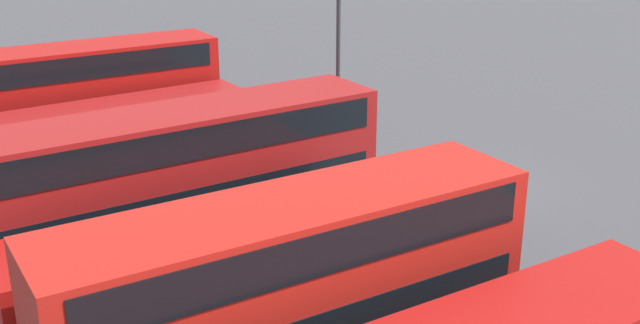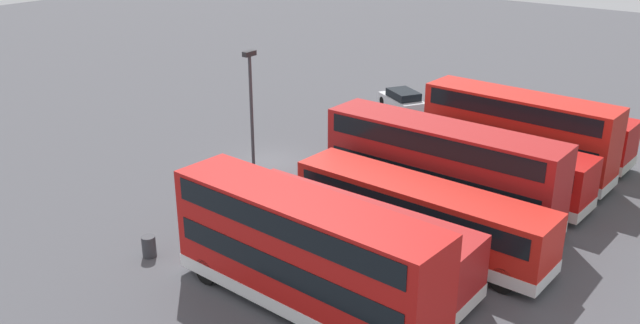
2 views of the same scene
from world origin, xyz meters
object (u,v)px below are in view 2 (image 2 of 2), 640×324
lamp_post_tall (252,115)px  waste_bin_yellow (149,246)px  bus_double_decker_seventh (304,252)px  bus_single_deck_third (490,165)px  bus_double_decker_fourth (441,167)px  car_hatchback_silver (402,100)px  bus_double_decker_second (518,132)px  bus_single_deck_sixth (352,238)px  bus_single_deck_fifth (419,213)px  bus_single_deck_near_end (528,127)px

lamp_post_tall → waste_bin_yellow: (7.13, 0.42, -4.05)m
bus_double_decker_seventh → bus_single_deck_third: bearing=176.2°
bus_single_deck_third → bus_double_decker_fourth: size_ratio=0.88×
car_hatchback_silver → bus_double_decker_second: bearing=59.6°
bus_single_deck_sixth → car_hatchback_silver: bus_single_deck_sixth is taller
bus_single_deck_fifth → car_hatchback_silver: (-17.36, -11.35, -0.92)m
bus_double_decker_second → car_hatchback_silver: size_ratio=2.40×
bus_double_decker_fourth → bus_double_decker_seventh: same height
bus_single_deck_near_end → bus_single_deck_third: (7.18, 0.87, -0.00)m
bus_double_decker_fourth → car_hatchback_silver: (-13.86, -10.45, -1.75)m
bus_single_deck_near_end → waste_bin_yellow: bus_single_deck_near_end is taller
bus_double_decker_second → lamp_post_tall: (11.45, -9.09, 2.08)m
lamp_post_tall → bus_double_decker_fourth: bearing=117.1°
bus_single_deck_fifth → bus_single_deck_third: bearing=179.7°
bus_single_deck_sixth → bus_double_decker_seventh: bearing=1.7°
bus_single_deck_sixth → car_hatchback_silver: size_ratio=2.44×
bus_single_deck_third → car_hatchback_silver: 15.29m
car_hatchback_silver → lamp_post_tall: bearing=7.0°
bus_single_deck_third → bus_double_decker_seventh: bus_double_decker_seventh is taller
car_hatchback_silver → bus_single_deck_third: bearing=48.3°
bus_single_deck_third → bus_double_decker_fourth: bearing=-14.2°
bus_single_deck_third → bus_single_deck_fifth: same height
bus_single_deck_fifth → bus_double_decker_seventh: 7.01m
bus_double_decker_second → bus_double_decker_seventh: size_ratio=0.93×
bus_double_decker_seventh → waste_bin_yellow: (0.95, -7.83, -1.97)m
bus_single_deck_fifth → lamp_post_tall: lamp_post_tall is taller
bus_single_deck_near_end → car_hatchback_silver: bus_single_deck_near_end is taller
bus_double_decker_second → bus_single_deck_fifth: (10.72, 0.05, -0.82)m
bus_double_decker_second → car_hatchback_silver: 13.22m
bus_double_decker_fourth → lamp_post_tall: bearing=-62.9°
bus_single_deck_fifth → bus_single_deck_sixth: (3.67, -1.00, -0.00)m
bus_single_deck_near_end → bus_double_decker_fourth: (10.88, -0.06, 0.83)m
bus_double_decker_fourth → bus_single_deck_sixth: 7.22m
bus_single_deck_fifth → waste_bin_yellow: 11.80m
bus_single_deck_near_end → bus_double_decker_seventh: bearing=-0.2°
bus_single_deck_near_end → bus_double_decker_second: bus_double_decker_second is taller
bus_single_deck_sixth → waste_bin_yellow: bearing=-61.6°
lamp_post_tall → bus_single_deck_third: bearing=130.8°
lamp_post_tall → waste_bin_yellow: 8.21m
bus_double_decker_second → car_hatchback_silver: bearing=-120.4°
bus_single_deck_sixth → car_hatchback_silver: bearing=-153.8°
bus_single_deck_near_end → car_hatchback_silver: (-2.98, -10.52, -0.92)m
bus_single_deck_near_end → bus_single_deck_third: 7.23m
bus_double_decker_second → bus_double_decker_fourth: size_ratio=0.90×
bus_double_decker_fourth → car_hatchback_silver: bus_double_decker_fourth is taller
car_hatchback_silver → waste_bin_yellow: 25.35m
bus_single_deck_near_end → car_hatchback_silver: size_ratio=2.75×
bus_double_decker_fourth → car_hatchback_silver: bearing=-143.0°
bus_double_decker_seventh → lamp_post_tall: (-6.17, -8.25, 2.07)m
bus_single_deck_sixth → waste_bin_yellow: 8.87m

